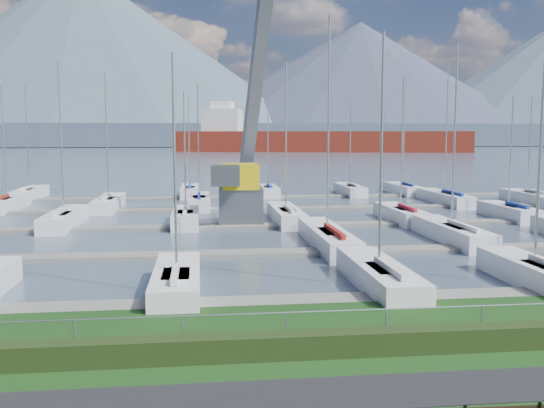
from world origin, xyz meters
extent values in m
cube|color=black|center=(0.00, -3.00, 0.01)|extent=(160.00, 2.00, 0.04)
cube|color=#435263|center=(0.00, 260.00, -0.40)|extent=(800.00, 540.00, 0.20)
cube|color=#1F3011|center=(0.00, -0.40, 0.35)|extent=(80.00, 0.70, 0.70)
cylinder|color=gray|center=(0.00, 0.00, 1.20)|extent=(80.00, 0.04, 0.04)
cube|color=#455366|center=(0.00, 330.00, 6.00)|extent=(900.00, 80.00, 12.00)
cone|color=#475B68|center=(-80.00, 400.00, 57.50)|extent=(340.00, 340.00, 115.00)
cone|color=#3B4257|center=(110.00, 410.00, 42.50)|extent=(300.00, 300.00, 85.00)
cube|color=slate|center=(0.00, 6.00, -0.22)|extent=(90.00, 1.60, 0.25)
cube|color=slate|center=(0.00, 16.00, -0.22)|extent=(90.00, 1.60, 0.25)
cube|color=gray|center=(0.00, 26.00, -0.22)|extent=(90.00, 1.60, 0.25)
cube|color=slate|center=(0.00, 36.00, -0.22)|extent=(90.00, 1.60, 0.25)
cube|color=slate|center=(0.00, 46.00, -0.22)|extent=(90.00, 1.60, 0.25)
cube|color=black|center=(2.69, -5.70, 0.74)|extent=(1.80, 0.10, 0.08)
cube|color=slate|center=(-0.52, 27.50, 1.20)|extent=(3.29, 3.29, 2.60)
cube|color=#DEBD0D|center=(-0.52, 27.50, 3.30)|extent=(2.69, 3.47, 1.80)
cube|color=#5B5D63|center=(1.28, 32.00, 12.30)|extent=(2.64, 11.24, 19.89)
cube|color=#53545A|center=(-1.72, 25.50, 3.50)|extent=(2.06, 2.25, 1.40)
cube|color=maroon|center=(42.89, 212.07, 2.50)|extent=(111.27, 42.27, 10.00)
cube|color=silver|center=(5.36, 220.73, 10.00)|extent=(16.79, 16.79, 12.00)
cube|color=silver|center=(5.36, 220.73, 17.00)|extent=(9.59, 9.59, 4.00)
camera|label=1|loc=(-3.43, -16.99, 6.37)|focal=40.00mm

